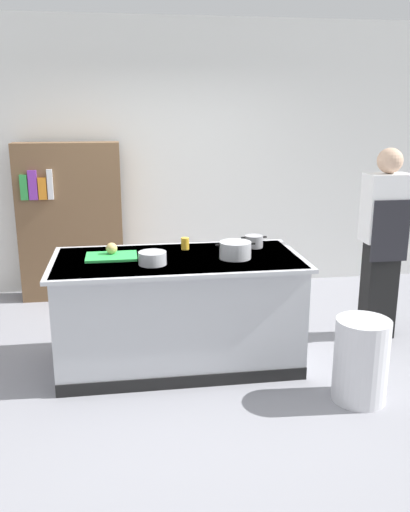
# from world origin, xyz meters

# --- Properties ---
(ground_plane) EXTENTS (10.00, 10.00, 0.00)m
(ground_plane) POSITION_xyz_m (0.00, 0.00, 0.00)
(ground_plane) COLOR gray
(back_wall) EXTENTS (6.40, 0.12, 3.00)m
(back_wall) POSITION_xyz_m (0.00, 2.10, 1.50)
(back_wall) COLOR white
(back_wall) RESTS_ON ground_plane
(counter_island) EXTENTS (1.98, 0.98, 0.90)m
(counter_island) POSITION_xyz_m (0.00, -0.00, 0.47)
(counter_island) COLOR #B7BABF
(counter_island) RESTS_ON ground_plane
(cutting_board) EXTENTS (0.40, 0.28, 0.02)m
(cutting_board) POSITION_xyz_m (-0.52, 0.08, 0.91)
(cutting_board) COLOR green
(cutting_board) RESTS_ON counter_island
(onion) EXTENTS (0.09, 0.09, 0.09)m
(onion) POSITION_xyz_m (-0.51, 0.12, 0.97)
(onion) COLOR tan
(onion) RESTS_ON cutting_board
(stock_pot) EXTENTS (0.32, 0.25, 0.13)m
(stock_pot) POSITION_xyz_m (0.45, -0.08, 0.97)
(stock_pot) COLOR #B7BABF
(stock_pot) RESTS_ON counter_island
(sauce_pan) EXTENTS (0.22, 0.15, 0.10)m
(sauce_pan) POSITION_xyz_m (0.67, 0.24, 0.95)
(sauce_pan) COLOR #99999E
(sauce_pan) RESTS_ON counter_island
(mixing_bowl) EXTENTS (0.21, 0.21, 0.10)m
(mixing_bowl) POSITION_xyz_m (-0.21, -0.16, 0.95)
(mixing_bowl) COLOR #B7BABF
(mixing_bowl) RESTS_ON counter_island
(juice_cup) EXTENTS (0.07, 0.07, 0.10)m
(juice_cup) POSITION_xyz_m (0.09, 0.25, 0.95)
(juice_cup) COLOR yellow
(juice_cup) RESTS_ON counter_island
(trash_bin) EXTENTS (0.39, 0.39, 0.61)m
(trash_bin) POSITION_xyz_m (1.23, -0.79, 0.31)
(trash_bin) COLOR silver
(trash_bin) RESTS_ON ground_plane
(person_chef) EXTENTS (0.38, 0.25, 1.72)m
(person_chef) POSITION_xyz_m (1.86, 0.27, 0.91)
(person_chef) COLOR black
(person_chef) RESTS_ON ground_plane
(bookshelf) EXTENTS (1.10, 0.31, 1.70)m
(bookshelf) POSITION_xyz_m (-0.98, 1.80, 0.85)
(bookshelf) COLOR brown
(bookshelf) RESTS_ON ground_plane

